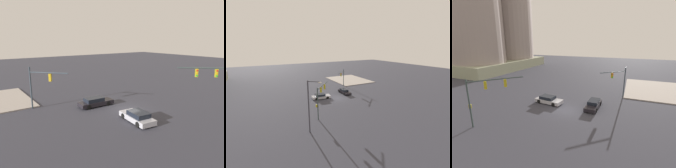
% 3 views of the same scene
% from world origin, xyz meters
% --- Properties ---
extents(ground_plane, '(160.50, 160.50, 0.00)m').
position_xyz_m(ground_plane, '(0.00, 0.00, 0.00)').
color(ground_plane, '#353640').
extents(traffic_signal_near_corner, '(3.66, 3.97, 5.51)m').
position_xyz_m(traffic_signal_near_corner, '(8.94, -6.66, 3.65)').
color(traffic_signal_near_corner, '#323E48').
rests_on(traffic_signal_near_corner, ground).
extents(traffic_signal_opposite_side, '(4.98, 4.60, 5.97)m').
position_xyz_m(traffic_signal_opposite_side, '(-7.51, 7.37, 4.24)').
color(traffic_signal_opposite_side, '#344241').
rests_on(traffic_signal_opposite_side, ground).
extents(sedan_car_approaching, '(2.41, 4.75, 1.21)m').
position_xyz_m(sedan_car_approaching, '(1.68, 3.70, 0.58)').
color(sedan_car_approaching, '#ADADB6').
rests_on(sedan_car_approaching, ground).
extents(sedan_car_waiting_far, '(4.80, 1.92, 1.21)m').
position_xyz_m(sedan_car_waiting_far, '(2.59, -3.67, 0.57)').
color(sedan_car_waiting_far, black).
rests_on(sedan_car_waiting_far, ground).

